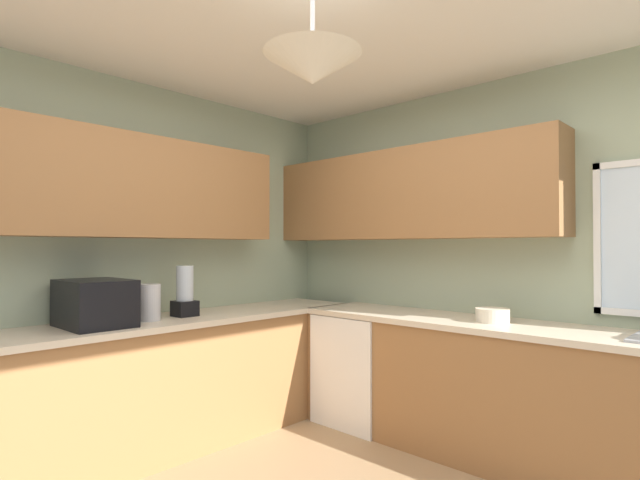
# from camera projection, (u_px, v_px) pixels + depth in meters

# --- Properties ---
(room_shell) EXTENTS (3.95, 3.90, 2.65)m
(room_shell) POSITION_uv_depth(u_px,v_px,m) (294.00, 175.00, 3.13)
(room_shell) COLOR #9EAD8E
(room_shell) RESTS_ON ground_plane
(counter_run_left) EXTENTS (0.65, 3.51, 0.89)m
(counter_run_left) POSITION_uv_depth(u_px,v_px,m) (139.00, 389.00, 3.24)
(counter_run_left) COLOR olive
(counter_run_left) RESTS_ON ground_plane
(counter_run_back) EXTENTS (3.04, 0.65, 0.89)m
(counter_run_back) POSITION_uv_depth(u_px,v_px,m) (508.00, 393.00, 3.14)
(counter_run_back) COLOR olive
(counter_run_back) RESTS_ON ground_plane
(dishwasher) EXTENTS (0.60, 0.60, 0.85)m
(dishwasher) POSITION_uv_depth(u_px,v_px,m) (363.00, 367.00, 3.91)
(dishwasher) COLOR white
(dishwasher) RESTS_ON ground_plane
(microwave) EXTENTS (0.48, 0.36, 0.29)m
(microwave) POSITION_uv_depth(u_px,v_px,m) (95.00, 303.00, 3.03)
(microwave) COLOR black
(microwave) RESTS_ON counter_run_left
(kettle) EXTENTS (0.14, 0.14, 0.24)m
(kettle) POSITION_uv_depth(u_px,v_px,m) (150.00, 302.00, 3.28)
(kettle) COLOR #B7B7BC
(kettle) RESTS_ON counter_run_left
(bowl) EXTENTS (0.22, 0.22, 0.09)m
(bowl) POSITION_uv_depth(u_px,v_px,m) (493.00, 315.00, 3.21)
(bowl) COLOR beige
(bowl) RESTS_ON counter_run_back
(blender_appliance) EXTENTS (0.15, 0.15, 0.36)m
(blender_appliance) POSITION_uv_depth(u_px,v_px,m) (185.00, 293.00, 3.49)
(blender_appliance) COLOR black
(blender_appliance) RESTS_ON counter_run_left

